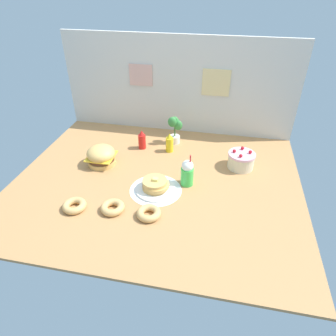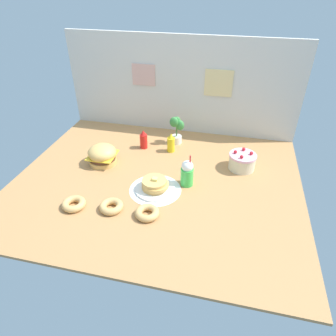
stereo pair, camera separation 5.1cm
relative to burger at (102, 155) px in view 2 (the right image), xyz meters
The scene contains 13 objects.
ground_plane 0.52m from the burger, 15.78° to the right, with size 2.13×1.76×0.02m, color #B27F4C.
back_wall 0.96m from the burger, 56.36° to the left, with size 2.13×0.04×0.88m.
doily_mat 0.57m from the burger, 26.22° to the right, with size 0.38×0.38×0.00m, color white.
burger is the anchor object (origin of this frame).
pancake_stack 0.57m from the burger, 26.28° to the right, with size 0.29×0.29×0.10m.
layer_cake 1.12m from the burger, ahead, with size 0.21×0.21×0.16m.
ketchup_bottle 0.40m from the burger, 51.47° to the left, with size 0.07×0.07×0.17m.
mustard_bottle 0.59m from the burger, 31.96° to the left, with size 0.07×0.07×0.17m.
cream_soda_cup 0.73m from the burger, 10.41° to the right, with size 0.09×0.09×0.26m.
donut_pink_glaze 0.56m from the burger, 87.11° to the right, with size 0.16×0.16×0.05m.
donut_chocolate 0.59m from the burger, 61.43° to the right, with size 0.16×0.16×0.05m.
donut_vanilla 0.75m from the burger, 44.67° to the right, with size 0.16×0.16×0.05m.
potted_plant 0.70m from the burger, 42.48° to the left, with size 0.13×0.10×0.26m.
Camera 2 is at (0.50, -1.77, 1.35)m, focal length 32.24 mm.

